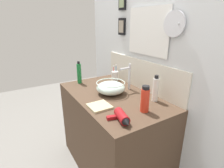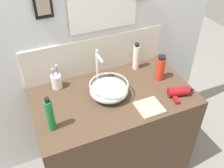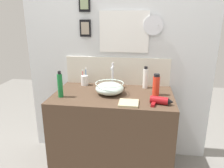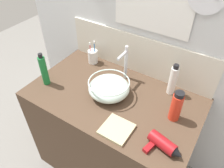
{
  "view_description": "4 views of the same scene",
  "coord_description": "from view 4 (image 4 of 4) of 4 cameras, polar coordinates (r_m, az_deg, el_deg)",
  "views": [
    {
      "loc": [
        1.27,
        -0.78,
        1.46
      ],
      "look_at": [
        -0.01,
        0.0,
        0.92
      ],
      "focal_mm": 28.0,
      "sensor_mm": 36.0,
      "label": 1
    },
    {
      "loc": [
        -0.54,
        -1.22,
        1.96
      ],
      "look_at": [
        -0.01,
        0.0,
        0.92
      ],
      "focal_mm": 40.0,
      "sensor_mm": 36.0,
      "label": 2
    },
    {
      "loc": [
        0.27,
        -1.92,
        1.53
      ],
      "look_at": [
        -0.01,
        0.0,
        0.92
      ],
      "focal_mm": 35.0,
      "sensor_mm": 36.0,
      "label": 3
    },
    {
      "loc": [
        0.55,
        -0.87,
        1.82
      ],
      "look_at": [
        -0.01,
        0.0,
        0.92
      ],
      "focal_mm": 35.0,
      "sensor_mm": 36.0,
      "label": 4
    }
  ],
  "objects": [
    {
      "name": "lotion_bottle",
      "position": [
        1.28,
        16.44,
        -5.62
      ],
      "size": [
        0.06,
        0.06,
        0.2
      ],
      "color": "red",
      "rests_on": "vanity_counter"
    },
    {
      "name": "back_panel",
      "position": [
        1.5,
        8.03,
        14.37
      ],
      "size": [
        1.98,
        0.1,
        2.32
      ],
      "color": "silver",
      "rests_on": "ground"
    },
    {
      "name": "hand_towel",
      "position": [
        1.24,
        1.23,
        -11.71
      ],
      "size": [
        0.16,
        0.16,
        0.02
      ],
      "primitive_type": "cube",
      "color": "tan",
      "rests_on": "vanity_counter"
    },
    {
      "name": "spray_bottle",
      "position": [
        1.53,
        -17.36,
        3.45
      ],
      "size": [
        0.05,
        0.05,
        0.24
      ],
      "color": "#197233",
      "rests_on": "vanity_counter"
    },
    {
      "name": "glass_bowl_sink",
      "position": [
        1.4,
        -0.78,
        -0.95
      ],
      "size": [
        0.27,
        0.27,
        0.11
      ],
      "color": "silver",
      "rests_on": "vanity_counter"
    },
    {
      "name": "ground_plane",
      "position": [
        2.09,
        0.24,
        -19.63
      ],
      "size": [
        6.0,
        6.0,
        0.0
      ],
      "primitive_type": "plane",
      "color": "gray"
    },
    {
      "name": "toothbrush_cup",
      "position": [
        1.71,
        -5.0,
        7.2
      ],
      "size": [
        0.07,
        0.07,
        0.19
      ],
      "color": "white",
      "rests_on": "vanity_counter"
    },
    {
      "name": "vanity_counter",
      "position": [
        1.74,
        0.28,
        -12.95
      ],
      "size": [
        1.13,
        0.66,
        0.82
      ],
      "primitive_type": "cube",
      "color": "#4C3828",
      "rests_on": "ground"
    },
    {
      "name": "shampoo_bottle",
      "position": [
        1.44,
        15.62,
        0.98
      ],
      "size": [
        0.05,
        0.05,
        0.23
      ],
      "color": "white",
      "rests_on": "vanity_counter"
    },
    {
      "name": "hair_drier",
      "position": [
        1.19,
        13.4,
        -15.19
      ],
      "size": [
        0.2,
        0.14,
        0.07
      ],
      "color": "maroon",
      "rests_on": "vanity_counter"
    },
    {
      "name": "faucet",
      "position": [
        1.48,
        3.45,
        5.97
      ],
      "size": [
        0.02,
        0.12,
        0.26
      ],
      "color": "silver",
      "rests_on": "vanity_counter"
    }
  ]
}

